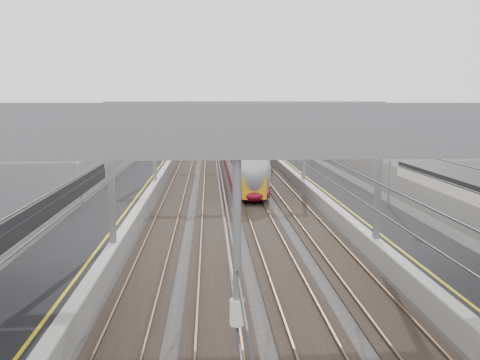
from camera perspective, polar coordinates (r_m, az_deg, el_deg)
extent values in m
cube|color=black|center=(48.70, -10.67, -0.14)|extent=(4.00, 120.00, 1.00)
cube|color=black|center=(49.28, 8.11, 0.02)|extent=(4.00, 120.00, 1.00)
cube|color=black|center=(48.45, -6.55, -0.64)|extent=(2.40, 140.00, 0.08)
cube|color=brown|center=(48.48, -7.40, -0.54)|extent=(0.07, 140.00, 0.14)
cube|color=brown|center=(48.40, -5.70, -0.53)|extent=(0.07, 140.00, 0.14)
cube|color=black|center=(48.37, -3.00, -0.61)|extent=(2.40, 140.00, 0.08)
cube|color=brown|center=(48.36, -3.86, -0.51)|extent=(0.07, 140.00, 0.14)
cube|color=brown|center=(48.37, -2.15, -0.50)|extent=(0.07, 140.00, 0.14)
cube|color=black|center=(48.48, 0.55, -0.58)|extent=(2.40, 140.00, 0.08)
cube|color=brown|center=(48.42, -0.30, -0.48)|extent=(0.07, 140.00, 0.14)
cube|color=brown|center=(48.52, 1.40, -0.47)|extent=(0.07, 140.00, 0.14)
cube|color=black|center=(48.77, 4.07, -0.54)|extent=(2.40, 140.00, 0.08)
cube|color=brown|center=(48.67, 3.23, -0.45)|extent=(0.07, 140.00, 0.14)
cube|color=brown|center=(48.86, 4.90, -0.43)|extent=(0.07, 140.00, 0.14)
cube|color=gray|center=(5.09, 16.85, 5.09)|extent=(13.00, 0.25, 0.50)
cube|color=gray|center=(25.41, -13.62, 0.68)|extent=(0.28, 0.28, 6.60)
cube|color=gray|center=(26.26, 14.55, 0.89)|extent=(0.28, 0.28, 6.60)
cube|color=gray|center=(24.84, 0.71, 7.80)|extent=(13.00, 0.25, 0.50)
cube|color=gray|center=(45.13, -9.14, 4.09)|extent=(0.28, 0.28, 6.60)
cube|color=gray|center=(45.61, 6.85, 4.18)|extent=(0.28, 0.28, 6.60)
cube|color=gray|center=(44.81, -1.11, 8.07)|extent=(13.00, 0.25, 0.50)
cube|color=gray|center=(65.02, -7.38, 5.42)|extent=(0.28, 0.28, 6.60)
cube|color=gray|center=(65.36, 3.76, 5.49)|extent=(0.28, 0.28, 6.60)
cube|color=gray|center=(64.80, -1.81, 8.17)|extent=(13.00, 0.25, 0.50)
cube|color=gray|center=(84.96, -6.44, 6.12)|extent=(0.28, 0.28, 6.60)
cube|color=gray|center=(85.22, 2.10, 6.18)|extent=(0.28, 0.28, 6.60)
cube|color=gray|center=(84.79, -2.18, 8.22)|extent=(13.00, 0.25, 0.50)
cube|color=gray|center=(102.93, -5.91, 6.52)|extent=(0.28, 0.28, 6.60)
cube|color=gray|center=(103.14, 1.15, 6.57)|extent=(0.28, 0.28, 6.60)
cube|color=gray|center=(102.79, -2.39, 8.25)|extent=(13.00, 0.25, 0.50)
cylinder|color=#262628|center=(52.89, -6.35, 6.07)|extent=(0.03, 140.00, 0.03)
cylinder|color=#262628|center=(52.82, -3.08, 6.10)|extent=(0.03, 140.00, 0.03)
cylinder|color=#262628|center=(52.92, 0.19, 6.12)|extent=(0.03, 140.00, 0.03)
cylinder|color=#262628|center=(53.19, 3.43, 6.12)|extent=(0.03, 140.00, 0.03)
cube|color=slate|center=(102.80, -2.38, 7.61)|extent=(22.00, 2.20, 1.40)
cube|color=slate|center=(103.25, -8.24, 5.82)|extent=(1.00, 2.20, 6.20)
cube|color=slate|center=(103.60, 3.47, 5.90)|extent=(1.00, 2.20, 6.20)
cube|color=slate|center=(49.07, -14.42, 1.10)|extent=(0.30, 120.00, 3.20)
cube|color=slate|center=(49.86, 11.74, 1.31)|extent=(0.30, 120.00, 3.20)
cube|color=maroon|center=(52.92, 0.21, 0.81)|extent=(2.82, 24.03, 0.84)
cube|color=#A6A6AB|center=(52.70, 0.21, 2.95)|extent=(2.82, 24.03, 3.13)
cube|color=black|center=(44.67, 0.88, -1.03)|extent=(2.09, 2.51, 0.52)
cube|color=maroon|center=(77.19, -0.91, 3.21)|extent=(2.82, 24.03, 0.84)
cube|color=#A6A6AB|center=(77.03, -0.92, 4.68)|extent=(2.82, 24.03, 3.13)
cube|color=black|center=(68.86, -0.62, 2.30)|extent=(2.09, 2.51, 0.52)
ellipsoid|color=#A6A6AB|center=(40.62, 1.28, 0.88)|extent=(2.82, 5.43, 4.39)
cube|color=#E3AE0B|center=(38.54, 1.54, -0.95)|extent=(1.78, 0.12, 1.57)
cube|color=black|center=(38.78, 1.49, 1.45)|extent=(1.67, 0.60, 0.98)
cylinder|color=black|center=(72.78, -6.06, 3.54)|extent=(0.12, 0.12, 3.00)
cube|color=black|center=(72.67, -6.07, 4.80)|extent=(0.32, 0.22, 0.75)
sphere|color=#0CE526|center=(72.53, -6.08, 4.91)|extent=(0.16, 0.16, 0.16)
cylinder|color=black|center=(72.05, 0.61, 3.54)|extent=(0.12, 0.12, 3.00)
cube|color=black|center=(71.93, 0.62, 4.81)|extent=(0.32, 0.22, 0.75)
sphere|color=red|center=(71.79, 0.62, 4.92)|extent=(0.16, 0.16, 0.16)
cylinder|color=black|center=(72.94, 2.30, 3.59)|extent=(0.12, 0.12, 3.00)
cube|color=black|center=(72.83, 2.31, 4.85)|extent=(0.32, 0.22, 0.75)
sphere|color=red|center=(72.69, 2.32, 4.96)|extent=(0.16, 0.16, 0.16)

